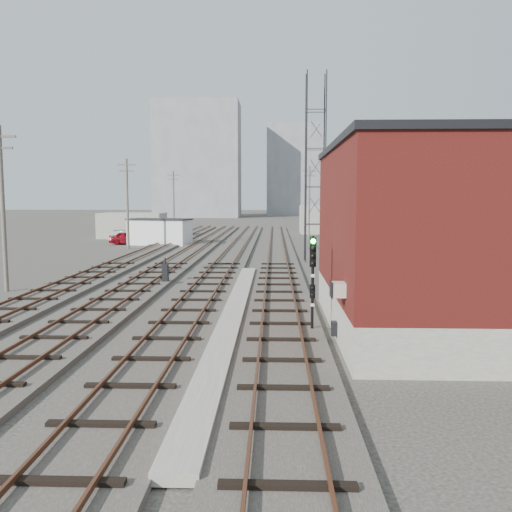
{
  "coord_description": "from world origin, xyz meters",
  "views": [
    {
      "loc": [
        2.26,
        -8.99,
        5.14
      ],
      "look_at": [
        1.33,
        18.26,
        2.2
      ],
      "focal_mm": 38.0,
      "sensor_mm": 36.0,
      "label": 1
    }
  ],
  "objects_px": {
    "car_red": "(129,238)",
    "car_grey": "(133,236)",
    "signal_mast": "(313,278)",
    "site_trailer": "(160,232)",
    "car_silver": "(127,237)",
    "switch_stand": "(165,273)"
  },
  "relations": [
    {
      "from": "site_trailer",
      "to": "car_silver",
      "type": "height_order",
      "value": "site_trailer"
    },
    {
      "from": "car_red",
      "to": "car_grey",
      "type": "xyz_separation_m",
      "value": [
        -0.62,
        4.16,
        -0.04
      ]
    },
    {
      "from": "site_trailer",
      "to": "switch_stand",
      "type": "bearing_deg",
      "value": -63.19
    },
    {
      "from": "switch_stand",
      "to": "car_grey",
      "type": "relative_size",
      "value": 0.32
    },
    {
      "from": "switch_stand",
      "to": "car_grey",
      "type": "height_order",
      "value": "switch_stand"
    },
    {
      "from": "signal_mast",
      "to": "site_trailer",
      "type": "bearing_deg",
      "value": 109.99
    },
    {
      "from": "car_red",
      "to": "car_grey",
      "type": "relative_size",
      "value": 0.91
    },
    {
      "from": "signal_mast",
      "to": "car_grey",
      "type": "relative_size",
      "value": 0.8
    },
    {
      "from": "car_silver",
      "to": "car_red",
      "type": "bearing_deg",
      "value": -143.44
    },
    {
      "from": "site_trailer",
      "to": "signal_mast",
      "type": "bearing_deg",
      "value": -55.86
    },
    {
      "from": "car_silver",
      "to": "switch_stand",
      "type": "bearing_deg",
      "value": -144.12
    },
    {
      "from": "site_trailer",
      "to": "car_grey",
      "type": "height_order",
      "value": "site_trailer"
    },
    {
      "from": "site_trailer",
      "to": "car_red",
      "type": "height_order",
      "value": "site_trailer"
    },
    {
      "from": "switch_stand",
      "to": "car_red",
      "type": "distance_m",
      "value": 28.91
    },
    {
      "from": "car_silver",
      "to": "car_grey",
      "type": "height_order",
      "value": "car_silver"
    },
    {
      "from": "switch_stand",
      "to": "signal_mast",
      "type": "bearing_deg",
      "value": -51.7
    },
    {
      "from": "signal_mast",
      "to": "car_silver",
      "type": "distance_m",
      "value": 44.53
    },
    {
      "from": "car_silver",
      "to": "car_grey",
      "type": "relative_size",
      "value": 0.93
    },
    {
      "from": "site_trailer",
      "to": "car_red",
      "type": "bearing_deg",
      "value": -170.26
    },
    {
      "from": "site_trailer",
      "to": "car_red",
      "type": "distance_m",
      "value": 3.58
    },
    {
      "from": "signal_mast",
      "to": "car_grey",
      "type": "xyz_separation_m",
      "value": [
        -18.1,
        42.89,
        -1.46
      ]
    },
    {
      "from": "car_red",
      "to": "car_silver",
      "type": "height_order",
      "value": "car_red"
    }
  ]
}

